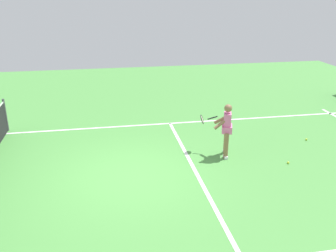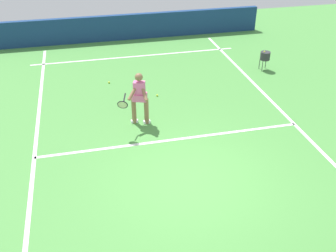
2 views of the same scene
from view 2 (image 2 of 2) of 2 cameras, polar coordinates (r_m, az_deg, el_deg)
ground_plane at (r=9.19m, az=3.35°, el=-7.86°), size 27.46×27.46×0.00m
court_back_wall at (r=17.98m, az=-5.97°, el=14.19°), size 12.21×0.24×1.11m
baseline_marking at (r=16.10m, az=-4.74°, el=10.11°), size 8.21×0.10×0.01m
service_line_marking at (r=10.55m, az=0.73°, el=-2.02°), size 7.21×0.10×0.01m
sideline_left_marking at (r=10.63m, az=22.43°, el=-4.46°), size 0.10×19.12×0.01m
sideline_right_marking at (r=9.06m, az=-19.55°, el=-10.70°), size 0.10×19.12×0.01m
tennis_player at (r=10.91m, az=-4.24°, el=4.23°), size 0.97×0.87×1.55m
tennis_ball_near at (r=13.83m, az=-8.61°, el=6.31°), size 0.07×0.07×0.07m
tennis_ball_mid at (r=12.79m, az=-1.59°, el=4.49°), size 0.07×0.07×0.07m
ball_hopper at (r=15.02m, az=14.00°, el=9.90°), size 0.36×0.36×0.74m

